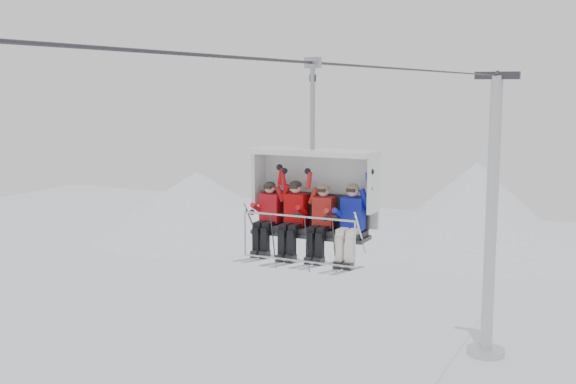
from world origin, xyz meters
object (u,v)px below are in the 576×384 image
at_px(skier_center_right, 322,219).
at_px(skier_far_right, 351,220).
at_px(chairlift_carrier, 315,191).
at_px(lift_tower_right, 491,237).
at_px(skier_center_left, 294,216).
at_px(skier_far_left, 268,215).

relative_size(skier_center_right, skier_far_right, 0.98).
bearing_deg(chairlift_carrier, skier_center_right, -46.99).
xyz_separation_m(lift_tower_right, skier_center_left, (-0.33, -21.04, 4.46)).
distance_m(chairlift_carrier, skier_center_left, 0.66).
bearing_deg(chairlift_carrier, skier_far_left, -161.16).
relative_size(chairlift_carrier, skier_center_left, 2.33).
relative_size(skier_center_left, skier_center_right, 1.01).
xyz_separation_m(lift_tower_right, skier_far_right, (0.91, -21.04, 4.46)).
height_order(skier_center_left, skier_center_right, skier_center_left).
bearing_deg(skier_far_right, skier_far_left, -179.77).
relative_size(chairlift_carrier, skier_center_right, 2.36).
bearing_deg(skier_far_left, skier_center_right, 0.09).
height_order(chairlift_carrier, skier_far_right, chairlift_carrier).
xyz_separation_m(lift_tower_right, chairlift_carrier, (0.00, -20.74, 4.94)).
distance_m(chairlift_carrier, skier_center_right, 0.66).
xyz_separation_m(skier_far_left, skier_far_right, (1.83, 0.01, 0.03)).
xyz_separation_m(chairlift_carrier, skier_center_right, (0.29, -0.31, -0.50)).
xyz_separation_m(skier_center_right, skier_far_right, (0.62, 0.01, 0.02)).
bearing_deg(skier_center_left, lift_tower_right, 89.11).
distance_m(lift_tower_right, skier_center_left, 21.51).
bearing_deg(lift_tower_right, skier_far_right, -87.52).
distance_m(chairlift_carrier, skier_far_left, 1.09).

